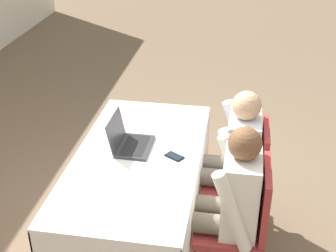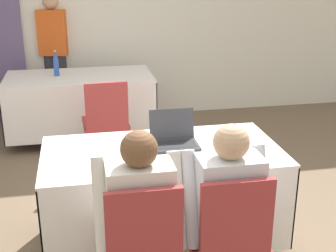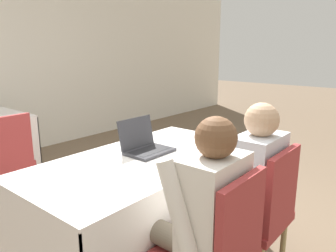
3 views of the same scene
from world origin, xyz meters
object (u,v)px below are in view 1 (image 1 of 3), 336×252
at_px(chair_near_right, 244,175).
at_px(person_checkered_shirt, 227,198).
at_px(chair_near_left, 242,220).
at_px(laptop, 129,142).
at_px(cell_phone, 174,156).
at_px(person_white_shirt, 231,156).

bearing_deg(chair_near_right, person_checkered_shirt, -11.65).
relative_size(chair_near_left, chair_near_right, 1.00).
bearing_deg(chair_near_right, laptop, -79.57).
xyz_separation_m(cell_phone, person_checkered_shirt, (-0.28, -0.38, -0.09)).
bearing_deg(laptop, chair_near_left, -112.91).
bearing_deg(cell_phone, person_checkered_shirt, -94.64).
bearing_deg(chair_near_right, cell_phone, -65.02).
distance_m(chair_near_right, person_checkered_shirt, 0.53).
bearing_deg(person_checkered_shirt, chair_near_left, 90.00).
distance_m(cell_phone, chair_near_right, 0.59).
xyz_separation_m(chair_near_right, person_checkered_shirt, (-0.50, 0.10, 0.16)).
height_order(chair_near_left, person_checkered_shirt, person_checkered_shirt).
bearing_deg(laptop, cell_phone, -102.30).
height_order(chair_near_right, person_checkered_shirt, person_checkered_shirt).
bearing_deg(person_white_shirt, cell_phone, -59.33).
bearing_deg(person_checkered_shirt, person_white_shirt, -180.00).
bearing_deg(person_white_shirt, laptop, -78.08).
bearing_deg(chair_near_left, person_white_shirt, -168.35).
xyz_separation_m(cell_phone, chair_near_right, (0.22, -0.48, -0.25)).
xyz_separation_m(laptop, cell_phone, (-0.07, -0.33, -0.04)).
height_order(laptop, cell_phone, laptop).
distance_m(cell_phone, person_white_shirt, 0.45).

